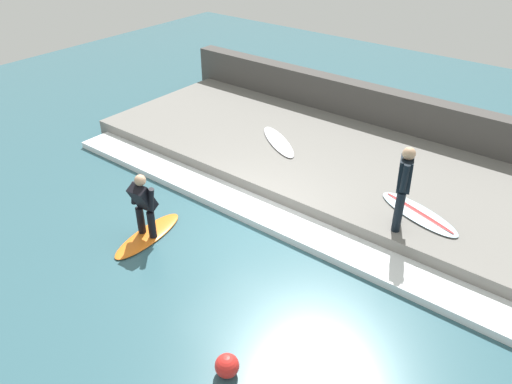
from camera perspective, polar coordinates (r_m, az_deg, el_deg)
ground_plane at (r=10.12m, az=-1.39°, el=-4.30°), size 28.00×28.00×0.00m
concrete_ledge at (r=12.27m, az=8.17°, el=3.52°), size 4.40×11.92×0.40m
back_wall at (r=14.06m, az=13.55°, el=8.90°), size 0.50×12.51×1.34m
wave_foam_crest at (r=10.46m, az=0.67°, el=-2.44°), size 0.84×11.32×0.16m
surfboard_riding at (r=10.14m, az=-12.23°, el=-4.86°), size 1.79×0.72×0.06m
surfer_riding at (r=9.70m, az=-12.75°, el=-1.19°), size 0.48×0.63×1.35m
surfer_waiting_near at (r=9.41m, az=16.51°, el=0.92°), size 0.54×0.37×1.67m
surfboard_waiting_near at (r=10.33m, az=18.08°, el=-2.35°), size 1.14×1.94×0.07m
surfboard_spare at (r=12.60m, az=2.57°, el=5.79°), size 1.41×1.77×0.06m
marker_buoy at (r=7.47m, az=-3.34°, el=-19.21°), size 0.35×0.35×0.35m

